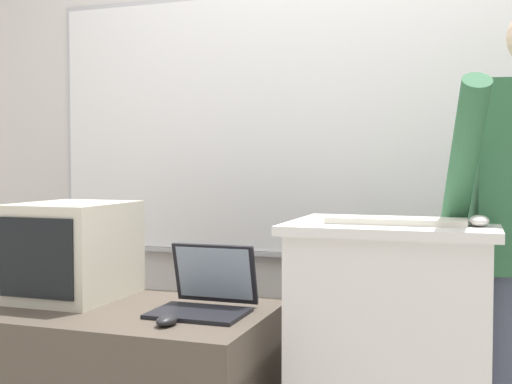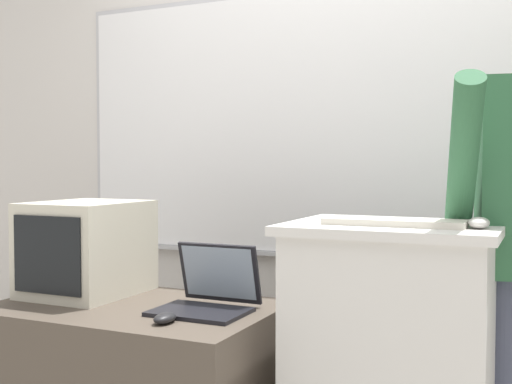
{
  "view_description": "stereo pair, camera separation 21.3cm",
  "coord_description": "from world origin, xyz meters",
  "px_view_note": "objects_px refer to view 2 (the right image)",
  "views": [
    {
      "loc": [
        0.62,
        -1.64,
        1.2
      ],
      "look_at": [
        -0.07,
        0.38,
        1.11
      ],
      "focal_mm": 45.0,
      "sensor_mm": 36.0,
      "label": 1
    },
    {
      "loc": [
        0.82,
        -1.56,
        1.2
      ],
      "look_at": [
        -0.07,
        0.38,
        1.11
      ],
      "focal_mm": 45.0,
      "sensor_mm": 36.0,
      "label": 2
    }
  ],
  "objects_px": {
    "laptop": "(210,292)",
    "computer_mouse_by_laptop": "(165,318)",
    "lectern_podium": "(392,379)",
    "crt_monitor": "(87,248)",
    "wireless_keyboard": "(395,222)",
    "computer_mouse_by_keyboard": "(479,223)"
  },
  "relations": [
    {
      "from": "wireless_keyboard",
      "to": "computer_mouse_by_keyboard",
      "type": "relative_size",
      "value": 4.3
    },
    {
      "from": "lectern_podium",
      "to": "computer_mouse_by_laptop",
      "type": "bearing_deg",
      "value": -155.68
    },
    {
      "from": "crt_monitor",
      "to": "computer_mouse_by_laptop",
      "type": "bearing_deg",
      "value": -26.92
    },
    {
      "from": "laptop",
      "to": "computer_mouse_by_laptop",
      "type": "xyz_separation_m",
      "value": [
        -0.04,
        -0.23,
        -0.05
      ]
    },
    {
      "from": "wireless_keyboard",
      "to": "computer_mouse_by_laptop",
      "type": "relative_size",
      "value": 4.3
    },
    {
      "from": "lectern_podium",
      "to": "crt_monitor",
      "type": "bearing_deg",
      "value": -178.61
    },
    {
      "from": "laptop",
      "to": "computer_mouse_by_laptop",
      "type": "bearing_deg",
      "value": -99.44
    },
    {
      "from": "laptop",
      "to": "crt_monitor",
      "type": "relative_size",
      "value": 0.71
    },
    {
      "from": "lectern_podium",
      "to": "computer_mouse_by_laptop",
      "type": "distance_m",
      "value": 0.76
    },
    {
      "from": "laptop",
      "to": "computer_mouse_by_keyboard",
      "type": "bearing_deg",
      "value": 0.54
    },
    {
      "from": "computer_mouse_by_laptop",
      "to": "computer_mouse_by_keyboard",
      "type": "relative_size",
      "value": 1.0
    },
    {
      "from": "lectern_podium",
      "to": "laptop",
      "type": "relative_size",
      "value": 3.19
    },
    {
      "from": "laptop",
      "to": "crt_monitor",
      "type": "xyz_separation_m",
      "value": [
        -0.57,
        0.04,
        0.12
      ]
    },
    {
      "from": "laptop",
      "to": "lectern_podium",
      "type": "bearing_deg",
      "value": 6.55
    },
    {
      "from": "lectern_podium",
      "to": "crt_monitor",
      "type": "relative_size",
      "value": 2.26
    },
    {
      "from": "crt_monitor",
      "to": "lectern_podium",
      "type": "bearing_deg",
      "value": 1.39
    },
    {
      "from": "lectern_podium",
      "to": "computer_mouse_by_laptop",
      "type": "height_order",
      "value": "lectern_podium"
    },
    {
      "from": "wireless_keyboard",
      "to": "computer_mouse_by_laptop",
      "type": "bearing_deg",
      "value": -161.09
    },
    {
      "from": "laptop",
      "to": "computer_mouse_by_laptop",
      "type": "distance_m",
      "value": 0.24
    },
    {
      "from": "lectern_podium",
      "to": "laptop",
      "type": "xyz_separation_m",
      "value": [
        -0.63,
        -0.07,
        0.24
      ]
    },
    {
      "from": "lectern_podium",
      "to": "wireless_keyboard",
      "type": "relative_size",
      "value": 2.35
    },
    {
      "from": "wireless_keyboard",
      "to": "lectern_podium",
      "type": "bearing_deg",
      "value": 105.08
    }
  ]
}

